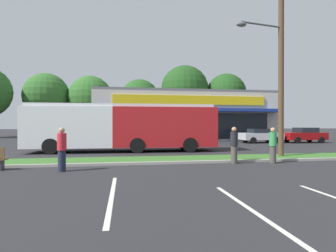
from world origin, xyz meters
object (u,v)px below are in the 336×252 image
(pedestrian_near_bench, at_px, (62,149))
(pedestrian_by_pole, at_px, (273,145))
(utility_pole, at_px, (279,61))
(city_bus, at_px, (123,126))
(car_1, at_px, (304,135))
(car_2, at_px, (55,137))
(pedestrian_far, at_px, (234,145))
(car_0, at_px, (260,135))

(pedestrian_near_bench, relative_size, pedestrian_by_pole, 1.02)
(utility_pole, relative_size, pedestrian_by_pole, 5.89)
(city_bus, height_order, car_1, city_bus)
(pedestrian_by_pole, bearing_deg, utility_pole, 5.01)
(car_2, bearing_deg, utility_pole, 142.83)
(car_2, bearing_deg, pedestrian_far, 131.43)
(pedestrian_near_bench, bearing_deg, car_0, 175.76)
(city_bus, bearing_deg, car_1, -159.16)
(car_1, relative_size, pedestrian_near_bench, 2.42)
(pedestrian_by_pole, distance_m, pedestrian_far, 1.91)
(utility_pole, height_order, city_bus, utility_pole)
(city_bus, height_order, pedestrian_far, city_bus)
(utility_pole, relative_size, pedestrian_far, 5.79)
(pedestrian_near_bench, height_order, pedestrian_by_pole, pedestrian_near_bench)
(utility_pole, distance_m, pedestrian_near_bench, 12.22)
(car_1, relative_size, pedestrian_far, 2.42)
(car_2, bearing_deg, car_0, -177.46)
(city_bus, xyz_separation_m, car_0, (13.86, 6.86, -1.01))
(pedestrian_by_pole, bearing_deg, car_2, 88.48)
(car_1, height_order, car_2, car_1)
(car_1, xyz_separation_m, pedestrian_far, (-13.17, -13.10, 0.09))
(car_1, xyz_separation_m, pedestrian_near_bench, (-20.84, -14.13, 0.09))
(car_1, xyz_separation_m, pedestrian_by_pole, (-11.27, -13.29, 0.07))
(car_2, xyz_separation_m, pedestrian_far, (11.18, -12.66, 0.11))
(car_0, bearing_deg, pedestrian_far, -122.32)
(car_1, distance_m, car_2, 24.35)
(pedestrian_by_pole, bearing_deg, car_0, 17.11)
(car_0, distance_m, car_2, 19.76)
(pedestrian_far, bearing_deg, utility_pole, 16.25)
(utility_pole, xyz_separation_m, pedestrian_near_bench, (-11.02, -2.68, -4.55))
(car_0, bearing_deg, car_1, -5.48)
(pedestrian_far, bearing_deg, city_bus, 118.40)
(car_0, distance_m, pedestrian_by_pole, 15.27)
(city_bus, height_order, car_0, city_bus)
(utility_pole, bearing_deg, pedestrian_near_bench, -166.31)
(car_1, distance_m, pedestrian_near_bench, 25.18)
(car_1, distance_m, pedestrian_far, 18.58)
(city_bus, relative_size, car_0, 3.11)
(city_bus, relative_size, car_2, 2.69)
(car_2, distance_m, pedestrian_far, 16.89)
(pedestrian_by_pole, height_order, pedestrian_far, pedestrian_far)
(car_0, height_order, pedestrian_by_pole, pedestrian_by_pole)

